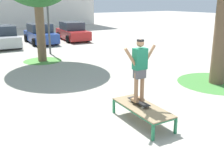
% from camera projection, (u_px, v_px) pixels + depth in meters
% --- Properties ---
extents(ground_plane, '(120.00, 120.00, 0.00)m').
position_uv_depth(ground_plane, '(130.00, 123.00, 7.15)').
color(ground_plane, '#B2AA9E').
extents(skate_box, '(0.86, 1.94, 0.46)m').
position_uv_depth(skate_box, '(142.00, 108.00, 7.06)').
color(skate_box, '#237A4C').
rests_on(skate_box, ground).
extents(skateboard, '(0.23, 0.81, 0.09)m').
position_uv_depth(skateboard, '(139.00, 102.00, 7.18)').
color(skateboard, black).
rests_on(skateboard, skate_box).
extents(skater, '(1.00, 0.29, 1.69)m').
position_uv_depth(skater, '(140.00, 66.00, 6.91)').
color(skater, '#8E6647').
rests_on(skater, skateboard).
extents(grass_patch_near_right, '(3.07, 3.07, 0.01)m').
position_uv_depth(grass_patch_near_right, '(216.00, 83.00, 10.64)').
color(grass_patch_near_right, '#47893D').
rests_on(grass_patch_near_right, ground).
extents(grass_patch_mid_back, '(2.06, 2.06, 0.01)m').
position_uv_depth(grass_patch_mid_back, '(43.00, 61.00, 14.53)').
color(grass_patch_mid_back, '#519342').
rests_on(grass_patch_mid_back, ground).
extents(car_silver, '(2.05, 4.27, 1.50)m').
position_uv_depth(car_silver, '(3.00, 37.00, 18.87)').
color(car_silver, '#B7BABF').
rests_on(car_silver, ground).
extents(car_blue, '(2.09, 4.29, 1.50)m').
position_uv_depth(car_blue, '(40.00, 34.00, 20.51)').
color(car_blue, '#28479E').
rests_on(car_blue, ground).
extents(car_red, '(2.22, 4.35, 1.50)m').
position_uv_depth(car_red, '(73.00, 32.00, 22.09)').
color(car_red, red).
rests_on(car_red, ground).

